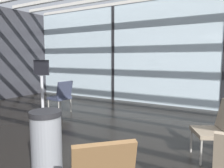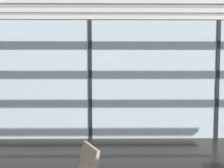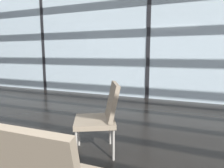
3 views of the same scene
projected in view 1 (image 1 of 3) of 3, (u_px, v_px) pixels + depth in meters
name	position (u px, v px, depth m)	size (l,w,h in m)	color
window_mullion_0	(114.00, 54.00, 7.61)	(0.10, 0.12, 3.26)	black
parked_airplane	(203.00, 48.00, 10.25)	(14.47, 3.89, 3.89)	silver
lounge_chair_2	(218.00, 126.00, 3.13)	(0.69, 0.67, 0.87)	#7F705B
lounge_chair_3	(62.00, 95.00, 5.80)	(0.57, 0.53, 0.87)	#33384C
trash_bin	(47.00, 146.00, 2.58)	(0.38, 0.38, 0.86)	slate
info_sign	(42.00, 95.00, 4.66)	(0.44, 0.32, 1.44)	#333333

